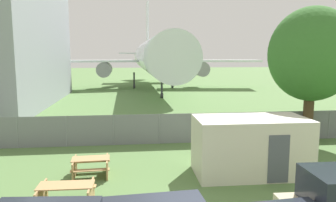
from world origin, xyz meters
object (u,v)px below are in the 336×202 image
(picnic_bench_open_grass, at_px, (66,193))
(tree_near_hangar, at_px, (312,55))
(picnic_bench_near_cabin, at_px, (91,165))
(airplane, at_px, (154,57))
(portable_cabin, at_px, (250,146))

(picnic_bench_open_grass, xyz_separation_m, tree_near_hangar, (12.34, 6.95, 4.52))
(picnic_bench_near_cabin, relative_size, tree_near_hangar, 0.21)
(airplane, bearing_deg, picnic_bench_open_grass, -9.40)
(airplane, height_order, picnic_bench_near_cabin, airplane)
(portable_cabin, height_order, picnic_bench_open_grass, portable_cabin)
(airplane, xyz_separation_m, tree_near_hangar, (6.69, -30.30, 0.27))
(picnic_bench_open_grass, bearing_deg, portable_cabin, 17.27)
(picnic_bench_near_cabin, distance_m, tree_near_hangar, 13.37)
(tree_near_hangar, bearing_deg, airplane, 102.46)
(picnic_bench_open_grass, bearing_deg, airplane, 81.38)
(portable_cabin, height_order, picnic_bench_near_cabin, portable_cabin)
(picnic_bench_open_grass, bearing_deg, picnic_bench_near_cabin, 79.96)
(airplane, height_order, portable_cabin, airplane)
(airplane, distance_m, portable_cabin, 35.24)
(portable_cabin, relative_size, tree_near_hangar, 0.61)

